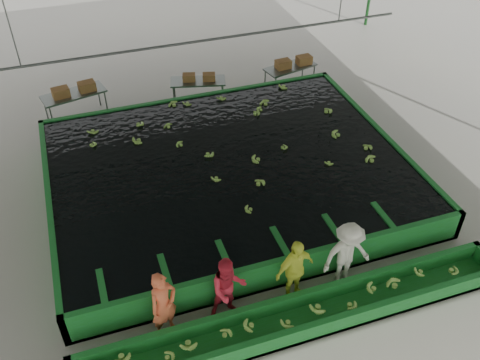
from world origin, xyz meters
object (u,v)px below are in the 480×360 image
object	(u,v)px
sorting_trough	(301,317)
worker_c	(295,270)
flotation_tank	(229,174)
box_stack_left	(75,93)
box_stack_right	(293,66)
packing_table_mid	(198,91)
box_stack_mid	(199,80)
packing_table_left	(76,105)
worker_d	(347,255)
worker_b	(228,289)
worker_a	(164,305)
packing_table_right	(290,77)

from	to	relation	value
sorting_trough	worker_c	xyz separation A→B (m)	(0.17, 0.80, 0.62)
flotation_tank	box_stack_left	size ratio (longest dim) A/B	6.97
flotation_tank	box_stack_right	xyz separation A→B (m)	(4.11, 4.85, 0.44)
worker_c	packing_table_mid	xyz separation A→B (m)	(0.30, 9.23, -0.43)
box_stack_left	box_stack_mid	size ratio (longest dim) A/B	1.25
packing_table_left	packing_table_mid	bearing A→B (deg)	-5.02
sorting_trough	worker_d	bearing A→B (deg)	28.45
box_stack_left	worker_c	bearing A→B (deg)	-67.81
worker_b	worker_c	size ratio (longest dim) A/B	0.98
worker_d	box_stack_left	xyz separation A→B (m)	(-5.21, 9.57, 0.05)
worker_a	box_stack_left	bearing A→B (deg)	70.80
sorting_trough	packing_table_right	bearing A→B (deg)	68.21
flotation_tank	sorting_trough	xyz separation A→B (m)	(0.00, -5.10, -0.20)
packing_table_right	box_stack_right	size ratio (longest dim) A/B	1.38
worker_a	box_stack_right	bearing A→B (deg)	28.24
packing_table_right	worker_a	bearing A→B (deg)	-126.68
worker_c	sorting_trough	bearing A→B (deg)	-115.34
packing_table_left	box_stack_left	xyz separation A→B (m)	(0.05, -0.04, 0.48)
worker_a	worker_b	xyz separation A→B (m)	(1.43, 0.00, -0.03)
flotation_tank	packing_table_mid	xyz separation A→B (m)	(0.47, 4.93, -0.01)
packing_table_right	packing_table_left	bearing A→B (deg)	176.66
flotation_tank	worker_a	xyz separation A→B (m)	(-2.84, -4.30, 0.43)
worker_b	packing_table_mid	size ratio (longest dim) A/B	0.88
box_stack_mid	box_stack_right	world-z (taller)	box_stack_right
worker_d	box_stack_left	size ratio (longest dim) A/B	1.27
flotation_tank	worker_d	bearing A→B (deg)	-71.05
worker_d	packing_table_right	xyz separation A→B (m)	(2.50, 9.15, -0.47)
worker_b	box_stack_mid	xyz separation A→B (m)	(1.92, 9.23, 0.03)
worker_b	packing_table_right	bearing A→B (deg)	62.05
box_stack_left	box_stack_mid	bearing A→B (deg)	-4.51
sorting_trough	worker_d	xyz separation A→B (m)	(1.48, 0.80, 0.66)
worker_a	packing_table_left	size ratio (longest dim) A/B	0.84
sorting_trough	worker_a	size ratio (longest dim) A/B	5.66
packing_table_right	box_stack_left	size ratio (longest dim) A/B	1.36
packing_table_left	box_stack_mid	xyz separation A→B (m)	(4.30, -0.38, 0.40)
flotation_tank	box_stack_right	size ratio (longest dim) A/B	7.11
worker_c	box_stack_left	bearing A→B (deg)	98.54
packing_table_left	packing_table_mid	world-z (taller)	packing_table_left
flotation_tank	packing_table_right	distance (m)	6.28
packing_table_right	worker_c	bearing A→B (deg)	-112.62
worker_d	box_stack_mid	world-z (taller)	worker_d
worker_c	box_stack_right	size ratio (longest dim) A/B	1.23
worker_c	box_stack_mid	world-z (taller)	worker_c
flotation_tank	packing_table_mid	size ratio (longest dim) A/B	5.20
worker_a	packing_table_left	bearing A→B (deg)	71.05
flotation_tank	packing_table_mid	distance (m)	4.96
worker_c	box_stack_right	xyz separation A→B (m)	(3.94, 9.15, 0.02)
packing_table_left	box_stack_right	bearing A→B (deg)	-3.30
packing_table_mid	box_stack_mid	world-z (taller)	box_stack_mid
packing_table_right	box_stack_left	xyz separation A→B (m)	(-7.72, 0.41, 0.51)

